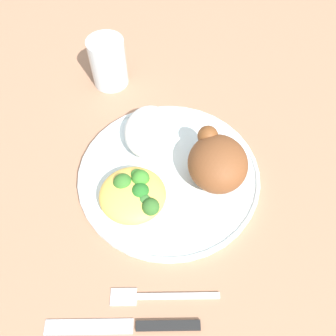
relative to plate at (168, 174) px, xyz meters
name	(u,v)px	position (x,y,z in m)	size (l,w,h in m)	color
ground_plane	(168,176)	(0.00, 0.00, -0.01)	(2.00, 2.00, 0.00)	#A77557
plate	(168,174)	(0.00, 0.00, 0.00)	(0.29, 0.29, 0.01)	white
roasted_chicken	(216,162)	(-0.01, -0.07, 0.04)	(0.11, 0.09, 0.07)	brown
rice_pile	(149,131)	(0.07, 0.03, 0.03)	(0.11, 0.08, 0.04)	white
mac_cheese_with_broccoli	(133,193)	(-0.05, 0.05, 0.02)	(0.10, 0.10, 0.04)	#EEBE52
fork	(157,296)	(-0.19, 0.01, 0.00)	(0.02, 0.14, 0.01)	silver
knife	(133,326)	(-0.22, 0.04, 0.00)	(0.02, 0.19, 0.01)	black
water_glass	(108,62)	(0.22, 0.11, 0.04)	(0.07, 0.07, 0.09)	silver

